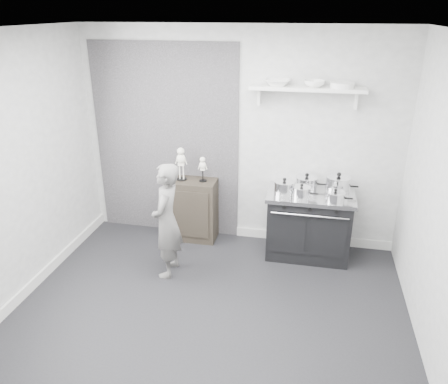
# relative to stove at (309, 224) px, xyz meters

# --- Properties ---
(ground) EXTENTS (4.00, 4.00, 0.00)m
(ground) POSITION_rel_stove_xyz_m (-0.94, -1.48, -0.42)
(ground) COLOR black
(ground) RESTS_ON ground
(room_shell) EXTENTS (4.02, 3.62, 2.71)m
(room_shell) POSITION_rel_stove_xyz_m (-1.03, -1.33, 1.22)
(room_shell) COLOR #A4A4A1
(room_shell) RESTS_ON ground
(wall_shelf) EXTENTS (1.30, 0.26, 0.24)m
(wall_shelf) POSITION_rel_stove_xyz_m (-0.14, 0.20, 1.59)
(wall_shelf) COLOR silver
(wall_shelf) RESTS_ON room_shell
(stove) EXTENTS (1.03, 0.64, 0.83)m
(stove) POSITION_rel_stove_xyz_m (0.00, 0.00, 0.00)
(stove) COLOR black
(stove) RESTS_ON ground
(side_cabinet) EXTENTS (0.63, 0.37, 0.82)m
(side_cabinet) POSITION_rel_stove_xyz_m (-1.51, 0.13, -0.01)
(side_cabinet) COLOR black
(side_cabinet) RESTS_ON ground
(child) EXTENTS (0.34, 0.50, 1.34)m
(child) POSITION_rel_stove_xyz_m (-1.55, -0.75, 0.25)
(child) COLOR slate
(child) RESTS_ON ground
(pot_front_left) EXTENTS (0.33, 0.25, 0.20)m
(pot_front_left) POSITION_rel_stove_xyz_m (-0.32, -0.08, 0.49)
(pot_front_left) COLOR silver
(pot_front_left) RESTS_ON stove
(pot_back_left) EXTENTS (0.36, 0.28, 0.20)m
(pot_back_left) POSITION_rel_stove_xyz_m (-0.06, 0.15, 0.49)
(pot_back_left) COLOR silver
(pot_back_left) RESTS_ON stove
(pot_back_right) EXTENTS (0.38, 0.30, 0.26)m
(pot_back_right) POSITION_rel_stove_xyz_m (0.30, 0.08, 0.51)
(pot_back_right) COLOR silver
(pot_back_right) RESTS_ON stove
(pot_front_right) EXTENTS (0.31, 0.22, 0.16)m
(pot_front_right) POSITION_rel_stove_xyz_m (0.27, -0.19, 0.47)
(pot_front_right) COLOR silver
(pot_front_right) RESTS_ON stove
(pot_front_center) EXTENTS (0.30, 0.21, 0.17)m
(pot_front_center) POSITION_rel_stove_xyz_m (-0.11, -0.15, 0.48)
(pot_front_center) COLOR silver
(pot_front_center) RESTS_ON stove
(skeleton_full) EXTENTS (0.14, 0.09, 0.49)m
(skeleton_full) POSITION_rel_stove_xyz_m (-1.64, 0.13, 0.65)
(skeleton_full) COLOR white
(skeleton_full) RESTS_ON side_cabinet
(skeleton_torso) EXTENTS (0.10, 0.07, 0.37)m
(skeleton_torso) POSITION_rel_stove_xyz_m (-1.36, 0.13, 0.59)
(skeleton_torso) COLOR white
(skeleton_torso) RESTS_ON side_cabinet
(bowl_large) EXTENTS (0.29, 0.29, 0.07)m
(bowl_large) POSITION_rel_stove_xyz_m (-0.48, 0.19, 1.66)
(bowl_large) COLOR white
(bowl_large) RESTS_ON wall_shelf
(bowl_small) EXTENTS (0.23, 0.23, 0.07)m
(bowl_small) POSITION_rel_stove_xyz_m (-0.06, 0.19, 1.66)
(bowl_small) COLOR white
(bowl_small) RESTS_ON wall_shelf
(plate_stack) EXTENTS (0.27, 0.27, 0.06)m
(plate_stack) POSITION_rel_stove_xyz_m (0.24, 0.19, 1.65)
(plate_stack) COLOR white
(plate_stack) RESTS_ON wall_shelf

